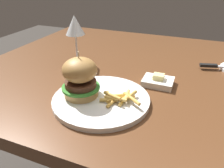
# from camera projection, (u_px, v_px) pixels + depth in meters

# --- Properties ---
(dining_table) EXTENTS (1.19, 0.94, 0.74)m
(dining_table) POSITION_uv_depth(u_px,v_px,m) (142.00, 90.00, 0.84)
(dining_table) COLOR #56331C
(dining_table) RESTS_ON ground
(main_plate) EXTENTS (0.27, 0.27, 0.01)m
(main_plate) POSITION_uv_depth(u_px,v_px,m) (101.00, 99.00, 0.60)
(main_plate) COLOR white
(main_plate) RESTS_ON dining_table
(burger_sandwich) EXTENTS (0.10, 0.10, 0.13)m
(burger_sandwich) POSITION_uv_depth(u_px,v_px,m) (80.00, 77.00, 0.58)
(burger_sandwich) COLOR tan
(burger_sandwich) RESTS_ON main_plate
(fries_pile) EXTENTS (0.11, 0.09, 0.02)m
(fries_pile) POSITION_uv_depth(u_px,v_px,m) (120.00, 98.00, 0.57)
(fries_pile) COLOR #E0B251
(fries_pile) RESTS_ON main_plate
(wine_glass) EXTENTS (0.07, 0.07, 0.18)m
(wine_glass) POSITION_uv_depth(u_px,v_px,m) (75.00, 27.00, 0.78)
(wine_glass) COLOR silver
(wine_glass) RESTS_ON dining_table
(butter_dish) EXTENTS (0.09, 0.07, 0.04)m
(butter_dish) POSITION_uv_depth(u_px,v_px,m) (158.00, 81.00, 0.68)
(butter_dish) COLOR white
(butter_dish) RESTS_ON dining_table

